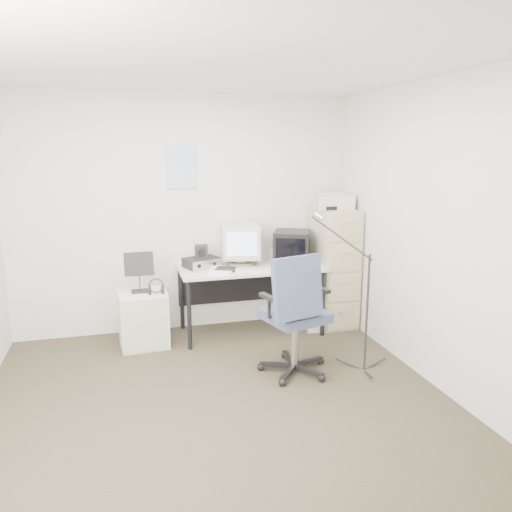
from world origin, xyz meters
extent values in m
cube|color=#2E291B|center=(0.00, 0.00, -0.01)|extent=(3.60, 3.60, 0.01)
cube|color=white|center=(0.00, 0.00, 2.50)|extent=(3.60, 3.60, 0.01)
cube|color=beige|center=(0.00, 1.80, 1.25)|extent=(3.60, 0.02, 2.50)
cube|color=beige|center=(0.00, -1.80, 1.25)|extent=(3.60, 0.02, 2.50)
cube|color=beige|center=(1.80, 0.00, 1.25)|extent=(0.02, 3.60, 2.50)
cube|color=white|center=(-0.02, 1.79, 1.75)|extent=(0.30, 0.02, 0.44)
cube|color=beige|center=(1.58, 1.48, 0.65)|extent=(0.40, 0.60, 1.30)
cube|color=beige|center=(1.58, 1.50, 1.38)|extent=(0.44, 0.35, 0.15)
cube|color=silver|center=(0.63, 1.45, 0.36)|extent=(1.50, 0.70, 0.73)
cube|color=beige|center=(0.55, 1.54, 0.95)|extent=(0.46, 0.47, 0.43)
cube|color=black|center=(1.11, 1.52, 0.90)|extent=(0.50, 0.51, 0.34)
cube|color=#C1B69A|center=(0.91, 1.53, 0.81)|extent=(0.10, 0.10, 0.16)
cube|color=beige|center=(0.62, 1.28, 0.74)|extent=(0.42, 0.19, 0.02)
cube|color=black|center=(0.98, 1.31, 0.75)|extent=(0.10, 0.13, 0.03)
cube|color=black|center=(0.13, 1.55, 0.78)|extent=(0.41, 0.35, 0.10)
cube|color=black|center=(0.12, 1.54, 0.90)|extent=(0.15, 0.15, 0.13)
cube|color=white|center=(0.29, 1.32, 0.74)|extent=(0.35, 0.39, 0.02)
cube|color=beige|center=(1.34, 1.44, 0.21)|extent=(0.28, 0.48, 0.42)
cube|color=#4A5480|center=(0.75, 0.40, 0.55)|extent=(0.78, 0.78, 1.10)
cube|color=silver|center=(-0.50, 1.34, 0.28)|extent=(0.48, 0.40, 0.57)
cube|color=black|center=(-0.52, 1.35, 0.77)|extent=(0.31, 0.23, 0.41)
torus|color=black|center=(-0.37, 1.24, 0.62)|extent=(0.18, 0.18, 0.03)
cylinder|color=black|center=(1.38, 0.28, 0.69)|extent=(0.03, 0.03, 1.39)
camera|label=1|loc=(-0.66, -3.47, 1.96)|focal=35.00mm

